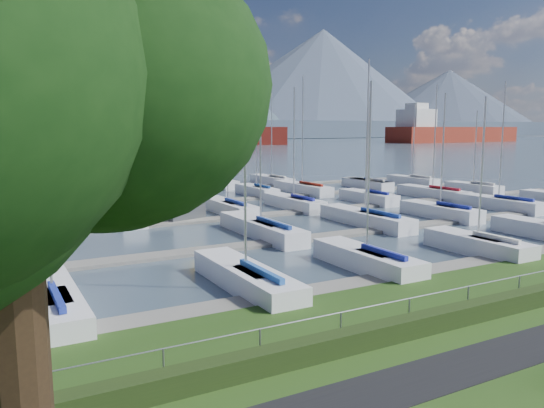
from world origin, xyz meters
TOP-DOWN VIEW (x-y plane):
  - path at (0.00, -3.00)m, footprint 160.00×2.00m
  - water at (0.00, 260.00)m, footprint 800.00×540.00m
  - hedge at (0.00, -0.40)m, footprint 80.00×0.70m
  - fence at (0.00, 0.00)m, footprint 80.00×0.04m
  - foothill at (0.00, 330.00)m, footprint 900.00×80.00m
  - mountains at (7.35, 404.62)m, footprint 1190.00×360.00m
  - docks at (0.00, 26.00)m, footprint 90.00×41.60m
  - crane at (0.35, 29.05)m, footprint 7.17×13.09m
  - cargo_ship_mid at (57.75, 211.61)m, footprint 94.16×49.98m
  - cargo_ship_east at (198.11, 184.09)m, footprint 79.57×21.03m
  - sailboat_fleet at (-1.97, 29.60)m, footprint 74.09×49.45m

SIDE VIEW (x-z plane):
  - water at x=0.00m, z-range -0.50..-0.30m
  - docks at x=0.00m, z-range -0.34..-0.09m
  - path at x=0.00m, z-range -0.01..0.03m
  - hedge at x=0.00m, z-range 0.00..0.70m
  - fence at x=0.00m, z-range 1.18..1.22m
  - cargo_ship_mid at x=57.75m, z-range -7.16..14.34m
  - cargo_ship_east at x=198.11m, z-range -6.98..14.52m
  - crane at x=0.35m, z-range -5.85..16.50m
  - sailboat_fleet at x=-1.97m, z-range -1.38..12.16m
  - foothill at x=0.00m, z-range 0.00..12.00m
  - mountains at x=7.35m, z-range -10.82..104.18m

